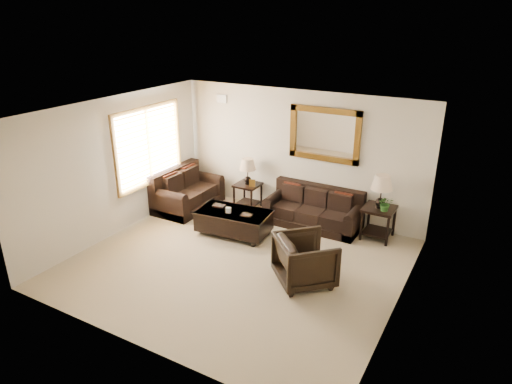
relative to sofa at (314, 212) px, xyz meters
The scene contains 11 objects.
room 2.43m from the sofa, 104.84° to the right, with size 5.51×5.01×2.71m.
window 3.70m from the sofa, 159.59° to the right, with size 0.07×1.96×1.66m.
mirror 1.60m from the sofa, 90.00° to the left, with size 1.50×0.06×1.10m.
air_vent 3.23m from the sofa, behind, with size 0.25×0.02×0.18m, color #999999.
sofa is the anchor object (origin of this frame).
loveseat 2.93m from the sofa, 168.88° to the right, with size 0.94×1.59×0.89m.
end_table_left 1.71m from the sofa, behind, with size 0.53×0.53×1.16m.
end_table_right 1.44m from the sofa, ahead, with size 0.59×0.59×1.30m.
coffee_table 1.70m from the sofa, 135.94° to the right, with size 1.51×0.92×0.61m.
armchair 2.23m from the sofa, 71.14° to the right, with size 0.87×0.81×0.89m, color black.
potted_plant 1.53m from the sofa, ahead, with size 0.27×0.30×0.24m, color #28551D.
Camera 1 is at (3.75, -6.00, 4.16)m, focal length 32.00 mm.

